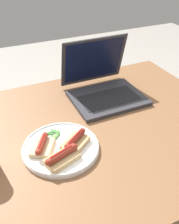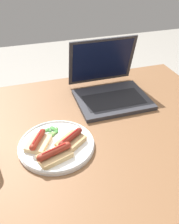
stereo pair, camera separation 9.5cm
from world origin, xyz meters
name	(u,v)px [view 1 (the left image)]	position (x,y,z in m)	size (l,w,h in m)	color
desk	(99,142)	(0.00, 0.00, 0.63)	(1.10, 0.88, 0.71)	brown
laptop	(103,87)	(0.12, 0.20, 0.76)	(0.32, 0.30, 0.25)	#2D2D33
plate	(61,147)	(-0.18, -0.06, 0.72)	(0.27, 0.27, 0.02)	white
sausage_toast_left	(75,142)	(-0.13, -0.08, 0.74)	(0.12, 0.11, 0.04)	tan
sausage_toast_middle	(62,157)	(-0.20, -0.13, 0.74)	(0.12, 0.09, 0.05)	tan
sausage_toast_right	(42,146)	(-0.24, -0.05, 0.74)	(0.11, 0.11, 0.04)	#D6B784
salad_pile	(53,135)	(-0.18, 0.01, 0.73)	(0.07, 0.07, 0.01)	#387A33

